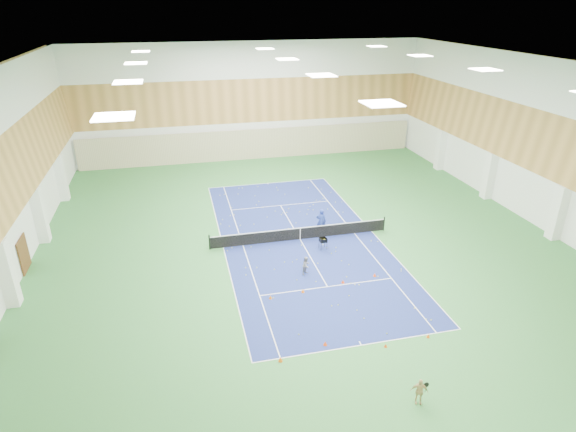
{
  "coord_description": "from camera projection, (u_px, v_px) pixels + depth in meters",
  "views": [
    {
      "loc": [
        -7.99,
        -29.59,
        15.61
      ],
      "look_at": [
        -0.93,
        -0.14,
        2.0
      ],
      "focal_mm": 30.0,
      "sensor_mm": 36.0,
      "label": 1
    }
  ],
  "objects": [
    {
      "name": "wood_cladding",
      "position": [
        301.0,
        129.0,
        31.07
      ],
      "size": [
        36.0,
        40.0,
        8.0
      ],
      "primitive_type": null,
      "color": "#BC8745",
      "rests_on": "room_shell"
    },
    {
      "name": "child_court",
      "position": [
        306.0,
        265.0,
        29.81
      ],
      "size": [
        0.73,
        0.72,
        1.18
      ],
      "primitive_type": "imported",
      "rotation": [
        0.0,
        0.0,
        0.71
      ],
      "color": "gray",
      "rests_on": "ground"
    },
    {
      "name": "cone_base_d",
      "position": [
        428.0,
        336.0,
        24.33
      ],
      "size": [
        0.18,
        0.18,
        0.2
      ],
      "primitive_type": "cone",
      "color": "#FF5B0D",
      "rests_on": "ground"
    },
    {
      "name": "cone_svc_d",
      "position": [
        375.0,
        275.0,
        29.71
      ],
      "size": [
        0.21,
        0.21,
        0.24
      ],
      "primitive_type": "cone",
      "color": "#FF480D",
      "rests_on": "ground"
    },
    {
      "name": "ball_cart",
      "position": [
        323.0,
        244.0,
        32.84
      ],
      "size": [
        0.53,
        0.53,
        0.86
      ],
      "primitive_type": null,
      "rotation": [
        0.0,
        0.0,
        0.06
      ],
      "color": "black",
      "rests_on": "ground"
    },
    {
      "name": "cone_svc_c",
      "position": [
        343.0,
        281.0,
        29.01
      ],
      "size": [
        0.21,
        0.21,
        0.23
      ],
      "primitive_type": "cone",
      "color": "#FF450D",
      "rests_on": "ground"
    },
    {
      "name": "ground",
      "position": [
        300.0,
        239.0,
        34.34
      ],
      "size": [
        40.0,
        40.0,
        0.0
      ],
      "primitive_type": "plane",
      "color": "#317335",
      "rests_on": "ground"
    },
    {
      "name": "cone_svc_b",
      "position": [
        303.0,
        291.0,
        28.09
      ],
      "size": [
        0.21,
        0.21,
        0.23
      ],
      "primitive_type": "cone",
      "color": "orange",
      "rests_on": "ground"
    },
    {
      "name": "back_curtain",
      "position": [
        253.0,
        144.0,
        51.21
      ],
      "size": [
        35.4,
        0.16,
        3.2
      ],
      "primitive_type": "cube",
      "color": "#C6B793",
      "rests_on": "ground"
    },
    {
      "name": "ceiling_light_grid",
      "position": [
        302.0,
        66.0,
        29.46
      ],
      "size": [
        21.4,
        25.4,
        0.06
      ],
      "primitive_type": null,
      "color": "white",
      "rests_on": "room_shell"
    },
    {
      "name": "cone_base_a",
      "position": [
        280.0,
        359.0,
        22.71
      ],
      "size": [
        0.22,
        0.22,
        0.25
      ],
      "primitive_type": "cone",
      "color": "orange",
      "rests_on": "ground"
    },
    {
      "name": "court_surface",
      "position": [
        300.0,
        239.0,
        34.34
      ],
      "size": [
        10.97,
        23.77,
        0.01
      ],
      "primitive_type": "cube",
      "color": "navy",
      "rests_on": "ground"
    },
    {
      "name": "tennis_net",
      "position": [
        300.0,
        233.0,
        34.12
      ],
      "size": [
        12.8,
        0.1,
        1.1
      ],
      "primitive_type": null,
      "color": "black",
      "rests_on": "ground"
    },
    {
      "name": "door_left_b",
      "position": [
        24.0,
        254.0,
        30.08
      ],
      "size": [
        0.08,
        1.8,
        2.2
      ],
      "primitive_type": "cube",
      "color": "#593319",
      "rests_on": "ground"
    },
    {
      "name": "room_shell",
      "position": [
        301.0,
        159.0,
        31.89
      ],
      "size": [
        36.0,
        40.0,
        12.0
      ],
      "primitive_type": null,
      "color": "white",
      "rests_on": "ground"
    },
    {
      "name": "child_apron",
      "position": [
        419.0,
        391.0,
        20.17
      ],
      "size": [
        0.79,
        0.55,
        1.25
      ],
      "primitive_type": "imported",
      "rotation": [
        0.0,
        0.0,
        -0.37
      ],
      "color": "tan",
      "rests_on": "ground"
    },
    {
      "name": "coach",
      "position": [
        321.0,
        221.0,
        34.84
      ],
      "size": [
        0.83,
        0.67,
        1.96
      ],
      "primitive_type": "imported",
      "rotation": [
        0.0,
        0.0,
        2.81
      ],
      "color": "#213597",
      "rests_on": "ground"
    },
    {
      "name": "cone_svc_a",
      "position": [
        270.0,
        297.0,
        27.48
      ],
      "size": [
        0.2,
        0.2,
        0.22
      ],
      "primitive_type": "cone",
      "color": "orange",
      "rests_on": "ground"
    },
    {
      "name": "cone_base_b",
      "position": [
        325.0,
        343.0,
        23.77
      ],
      "size": [
        0.22,
        0.22,
        0.24
      ],
      "primitive_type": "cone",
      "color": "#F9470D",
      "rests_on": "ground"
    },
    {
      "name": "cone_base_c",
      "position": [
        386.0,
        345.0,
        23.66
      ],
      "size": [
        0.17,
        0.17,
        0.19
      ],
      "primitive_type": "cone",
      "color": "#E0430B",
      "rests_on": "ground"
    },
    {
      "name": "tennis_balls_scatter",
      "position": [
        300.0,
        239.0,
        34.33
      ],
      "size": [
        10.57,
        22.77,
        0.07
      ],
      "primitive_type": null,
      "color": "#C5D023",
      "rests_on": "ground"
    }
  ]
}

